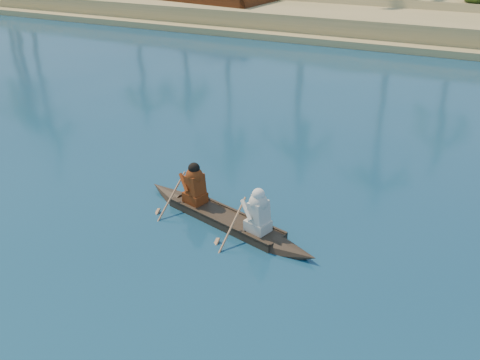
% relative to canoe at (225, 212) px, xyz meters
% --- Properties ---
extents(canoe, '(5.04, 2.10, 1.39)m').
position_rel_canoe_xyz_m(canoe, '(0.00, 0.00, 0.00)').
color(canoe, '#33251B').
rests_on(canoe, ground).
extents(barge_mid, '(13.49, 6.20, 2.17)m').
position_rel_canoe_xyz_m(barge_mid, '(-14.88, 23.56, 0.49)').
color(barge_mid, '#5B2B13').
rests_on(barge_mid, ground).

